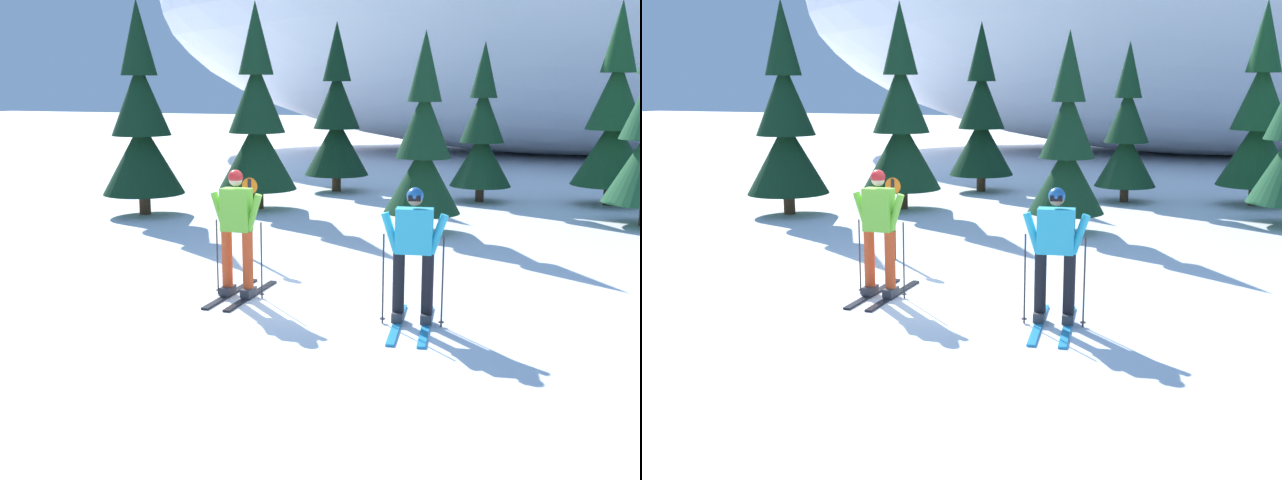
{
  "view_description": "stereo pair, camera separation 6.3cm",
  "coord_description": "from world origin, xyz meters",
  "views": [
    {
      "loc": [
        4.17,
        -9.7,
        2.95
      ],
      "look_at": [
        0.69,
        -0.56,
        0.95
      ],
      "focal_mm": 42.78,
      "sensor_mm": 36.0,
      "label": 1
    },
    {
      "loc": [
        4.22,
        -9.68,
        2.95
      ],
      "look_at": [
        0.69,
        -0.56,
        0.95
      ],
      "focal_mm": 42.78,
      "sensor_mm": 36.0,
      "label": 2
    }
  ],
  "objects": [
    {
      "name": "pine_tree_center",
      "position": [
        0.68,
        5.29,
        1.67
      ],
      "size": [
        1.54,
        1.54,
        4.0
      ],
      "color": "#47301E",
      "rests_on": "ground"
    },
    {
      "name": "trail_marker_post",
      "position": [
        -1.49,
        1.83,
        0.8
      ],
      "size": [
        0.28,
        0.07,
        1.41
      ],
      "color": "black",
      "rests_on": "ground"
    },
    {
      "name": "pine_tree_far_left",
      "position": [
        -5.81,
        5.15,
        2.01
      ],
      "size": [
        1.86,
        1.86,
        4.81
      ],
      "color": "#47301E",
      "rests_on": "ground"
    },
    {
      "name": "pine_tree_center_left",
      "position": [
        -2.97,
        10.39,
        1.94
      ],
      "size": [
        1.79,
        1.79,
        4.64
      ],
      "color": "#47301E",
      "rests_on": "ground"
    },
    {
      "name": "pine_tree_left",
      "position": [
        -3.7,
        6.78,
        2.03
      ],
      "size": [
        1.87,
        1.87,
        4.85
      ],
      "color": "#47301E",
      "rests_on": "ground"
    },
    {
      "name": "ground_plane",
      "position": [
        0.0,
        0.0,
        0.0
      ],
      "size": [
        120.0,
        120.0,
        0.0
      ],
      "primitive_type": "plane",
      "color": "white"
    },
    {
      "name": "pine_tree_center_right",
      "position": [
        1.12,
        9.85,
        1.68
      ],
      "size": [
        1.55,
        1.55,
        4.01
      ],
      "color": "#47301E",
      "rests_on": "ground"
    },
    {
      "name": "pine_tree_right",
      "position": [
        4.22,
        10.43,
        2.07
      ],
      "size": [
        1.91,
        1.91,
        4.95
      ],
      "color": "#47301E",
      "rests_on": "ground"
    },
    {
      "name": "skier_cyan_jacket",
      "position": [
        1.99,
        -0.72,
        0.91
      ],
      "size": [
        0.83,
        1.7,
        1.73
      ],
      "color": "#2893CC",
      "rests_on": "ground"
    },
    {
      "name": "skier_lime_jacket",
      "position": [
        -0.6,
        -0.4,
        0.95
      ],
      "size": [
        0.78,
        1.66,
        1.81
      ],
      "color": "black",
      "rests_on": "ground"
    }
  ]
}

